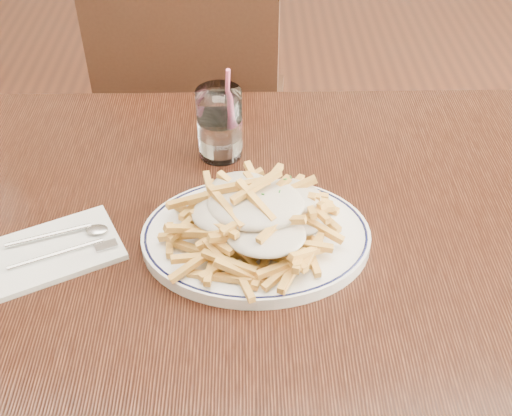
{
  "coord_description": "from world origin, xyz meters",
  "views": [
    {
      "loc": [
        0.02,
        -0.73,
        1.43
      ],
      "look_at": [
        0.03,
        -0.04,
        0.82
      ],
      "focal_mm": 45.0,
      "sensor_mm": 36.0,
      "label": 1
    }
  ],
  "objects_px": {
    "table": "(237,262)",
    "fries_plate": "(256,237)",
    "chair_far": "(195,107)",
    "water_glass": "(220,127)",
    "loaded_fries": "(256,211)"
  },
  "relations": [
    {
      "from": "table",
      "to": "fries_plate",
      "type": "xyz_separation_m",
      "value": [
        0.03,
        -0.04,
        0.09
      ]
    },
    {
      "from": "chair_far",
      "to": "water_glass",
      "type": "distance_m",
      "value": 0.57
    },
    {
      "from": "fries_plate",
      "to": "loaded_fries",
      "type": "xyz_separation_m",
      "value": [
        0.0,
        0.0,
        0.05
      ]
    },
    {
      "from": "chair_far",
      "to": "water_glass",
      "type": "height_order",
      "value": "chair_far"
    },
    {
      "from": "table",
      "to": "chair_far",
      "type": "bearing_deg",
      "value": 99.5
    },
    {
      "from": "chair_far",
      "to": "fries_plate",
      "type": "xyz_separation_m",
      "value": [
        0.15,
        -0.73,
        0.23
      ]
    },
    {
      "from": "table",
      "to": "water_glass",
      "type": "distance_m",
      "value": 0.24
    },
    {
      "from": "chair_far",
      "to": "water_glass",
      "type": "xyz_separation_m",
      "value": [
        0.09,
        -0.5,
        0.27
      ]
    },
    {
      "from": "table",
      "to": "loaded_fries",
      "type": "distance_m",
      "value": 0.15
    },
    {
      "from": "loaded_fries",
      "to": "water_glass",
      "type": "distance_m",
      "value": 0.24
    },
    {
      "from": "fries_plate",
      "to": "loaded_fries",
      "type": "height_order",
      "value": "loaded_fries"
    },
    {
      "from": "table",
      "to": "water_glass",
      "type": "xyz_separation_m",
      "value": [
        -0.03,
        0.19,
        0.13
      ]
    },
    {
      "from": "water_glass",
      "to": "chair_far",
      "type": "bearing_deg",
      "value": 99.93
    },
    {
      "from": "table",
      "to": "water_glass",
      "type": "bearing_deg",
      "value": 98.4
    },
    {
      "from": "loaded_fries",
      "to": "water_glass",
      "type": "xyz_separation_m",
      "value": [
        -0.06,
        0.23,
        -0.01
      ]
    }
  ]
}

